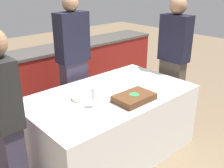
# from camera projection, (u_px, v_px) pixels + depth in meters

# --- Properties ---
(ground_plane) EXTENTS (14.00, 14.00, 0.00)m
(ground_plane) POSITION_uv_depth(u_px,v_px,m) (110.00, 151.00, 3.15)
(ground_plane) COLOR #7A664C
(back_counter) EXTENTS (4.40, 0.58, 0.92)m
(back_counter) POSITION_uv_depth(u_px,v_px,m) (41.00, 79.00, 4.08)
(back_counter) COLOR maroon
(back_counter) RESTS_ON ground_plane
(dining_table) EXTENTS (1.84, 1.08, 0.76)m
(dining_table) POSITION_uv_depth(u_px,v_px,m) (110.00, 123.00, 3.00)
(dining_table) COLOR silver
(dining_table) RESTS_ON ground_plane
(cake) EXTENTS (0.45, 0.32, 0.07)m
(cake) POSITION_uv_depth(u_px,v_px,m) (134.00, 98.00, 2.67)
(cake) COLOR #B7B2AD
(cake) RESTS_ON dining_table
(plate_stack) EXTENTS (0.24, 0.24, 0.04)m
(plate_stack) POSITION_uv_depth(u_px,v_px,m) (83.00, 97.00, 2.71)
(plate_stack) COLOR white
(plate_stack) RESTS_ON dining_table
(wine_glass) EXTENTS (0.06, 0.06, 0.20)m
(wine_glass) POSITION_uv_depth(u_px,v_px,m) (94.00, 94.00, 2.49)
(wine_glass) COLOR white
(wine_glass) RESTS_ON dining_table
(side_plate_near_cake) EXTENTS (0.20, 0.20, 0.00)m
(side_plate_near_cake) POSITION_uv_depth(u_px,v_px,m) (117.00, 91.00, 2.92)
(side_plate_near_cake) COLOR white
(side_plate_near_cake) RESTS_ON dining_table
(side_plate_right_edge) EXTENTS (0.20, 0.20, 0.00)m
(side_plate_right_edge) POSITION_uv_depth(u_px,v_px,m) (148.00, 76.00, 3.35)
(side_plate_right_edge) COLOR white
(side_plate_right_edge) RESTS_ON dining_table
(person_cutting_cake) EXTENTS (0.43, 0.23, 1.75)m
(person_cutting_cake) POSITION_uv_depth(u_px,v_px,m) (74.00, 64.00, 3.36)
(person_cutting_cake) COLOR #383347
(person_cutting_cake) RESTS_ON ground_plane
(person_seated_left) EXTENTS (0.22, 0.35, 1.61)m
(person_seated_left) POSITION_uv_depth(u_px,v_px,m) (6.00, 122.00, 2.12)
(person_seated_left) COLOR #383347
(person_seated_left) RESTS_ON ground_plane
(person_seated_right) EXTENTS (0.22, 0.39, 1.72)m
(person_seated_right) POSITION_uv_depth(u_px,v_px,m) (173.00, 61.00, 3.51)
(person_seated_right) COLOR #4C4238
(person_seated_right) RESTS_ON ground_plane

